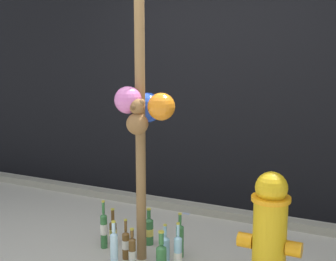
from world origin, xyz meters
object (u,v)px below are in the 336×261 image
at_px(bottle_2, 165,249).
at_px(bottle_3, 113,231).
at_px(bottle_6, 180,239).
at_px(memorial_post, 142,66).
at_px(bottle_0, 149,230).
at_px(fire_hydrant, 270,235).
at_px(bottle_4, 161,259).
at_px(bottle_7, 132,252).
at_px(bottle_8, 114,251).
at_px(bottle_9, 126,244).
at_px(bottle_1, 104,229).
at_px(bottle_5, 178,255).

distance_m(bottle_2, bottle_3, 0.60).
bearing_deg(bottle_6, memorial_post, -144.77).
xyz_separation_m(bottle_0, bottle_6, (0.34, -0.10, 0.02)).
bearing_deg(fire_hydrant, bottle_6, 159.85).
xyz_separation_m(bottle_4, bottle_7, (-0.28, 0.05, -0.02)).
height_order(bottle_0, bottle_7, bottle_0).
relative_size(memorial_post, bottle_7, 8.89).
bearing_deg(bottle_2, bottle_8, -133.53).
distance_m(bottle_0, bottle_9, 0.33).
bearing_deg(memorial_post, fire_hydrant, -6.74).
relative_size(bottle_0, bottle_3, 1.03).
relative_size(bottle_1, bottle_2, 1.28).
distance_m(bottle_1, bottle_4, 0.72).
relative_size(bottle_8, bottle_9, 1.22).
height_order(bottle_0, bottle_2, same).
relative_size(memorial_post, bottle_9, 8.36).
distance_m(fire_hydrant, bottle_0, 1.24).
height_order(bottle_0, bottle_3, bottle_0).
bearing_deg(bottle_5, bottle_3, 159.93).
relative_size(bottle_3, bottle_6, 0.85).
bearing_deg(bottle_7, bottle_6, 51.62).
bearing_deg(bottle_0, bottle_3, -157.42).
bearing_deg(bottle_3, bottle_5, -20.07).
bearing_deg(bottle_8, bottle_4, 13.68).
distance_m(fire_hydrant, bottle_2, 0.91).
bearing_deg(bottle_7, bottle_2, 38.17).
relative_size(fire_hydrant, bottle_0, 2.70).
bearing_deg(bottle_5, bottle_8, -159.25).
height_order(bottle_0, bottle_6, bottle_6).
xyz_separation_m(bottle_3, bottle_8, (0.30, -0.44, 0.06)).
height_order(bottle_2, bottle_3, bottle_2).
distance_m(bottle_0, bottle_1, 0.39).
distance_m(fire_hydrant, bottle_1, 1.48).
relative_size(memorial_post, bottle_4, 7.75).
xyz_separation_m(fire_hydrant, bottle_6, (-0.79, 0.29, -0.29)).
relative_size(fire_hydrant, bottle_1, 2.10).
xyz_separation_m(bottle_8, bottle_9, (-0.04, 0.24, -0.05)).
distance_m(bottle_2, bottle_4, 0.22).
bearing_deg(bottle_6, bottle_9, -149.15).
distance_m(bottle_5, bottle_8, 0.48).
height_order(memorial_post, bottle_0, memorial_post).
relative_size(bottle_0, bottle_5, 0.79).
height_order(bottle_1, bottle_9, bottle_1).
xyz_separation_m(bottle_0, bottle_8, (0.01, -0.56, 0.05)).
relative_size(bottle_2, bottle_7, 1.04).
relative_size(bottle_2, bottle_4, 0.90).
bearing_deg(bottle_9, fire_hydrant, -3.28).
height_order(bottle_4, bottle_7, bottle_4).
bearing_deg(bottle_3, bottle_9, -39.01).
xyz_separation_m(bottle_2, bottle_6, (0.05, 0.16, 0.03)).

